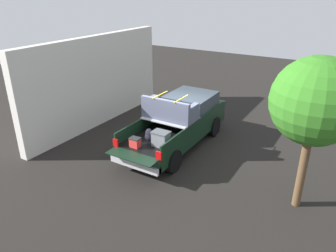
% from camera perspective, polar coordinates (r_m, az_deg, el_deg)
% --- Properties ---
extents(ground_plane, '(40.00, 40.00, 0.00)m').
position_cam_1_polar(ground_plane, '(12.97, 1.37, -3.55)').
color(ground_plane, black).
extents(pickup_truck, '(6.05, 2.06, 2.23)m').
position_cam_1_polar(pickup_truck, '(12.84, 2.22, 0.92)').
color(pickup_truck, black).
rests_on(pickup_truck, ground_plane).
extents(building_facade, '(8.47, 0.36, 4.02)m').
position_cam_1_polar(building_facade, '(14.91, -12.56, 7.86)').
color(building_facade, silver).
rests_on(building_facade, ground_plane).
extents(tree_background, '(2.35, 2.35, 4.41)m').
position_cam_1_polar(tree_background, '(9.02, 24.94, 3.91)').
color(tree_background, brown).
rests_on(tree_background, ground_plane).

